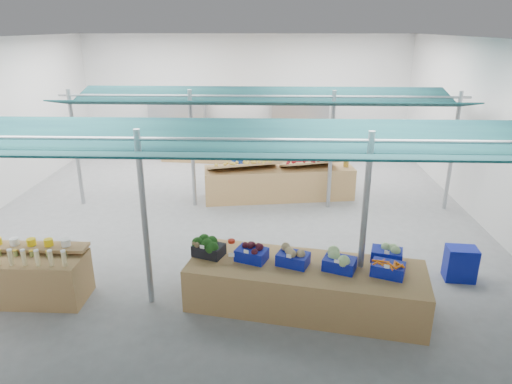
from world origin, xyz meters
TOP-DOWN VIEW (x-y plane):
  - floor at (0.00, 0.00)m, footprint 13.00×13.00m
  - hall at (0.00, 1.44)m, footprint 13.00×13.00m
  - pole_grid at (0.75, -1.75)m, footprint 10.00×4.60m
  - awnings at (0.75, -1.75)m, footprint 9.50×7.08m
  - back_shelving_left at (-2.50, 6.00)m, footprint 2.00×0.50m
  - back_shelving_right at (2.00, 6.00)m, footprint 2.00×0.50m
  - bottle_shelf at (-3.02, -3.97)m, footprint 1.81×1.11m
  - veg_counter at (1.61, -4.02)m, footprint 4.04×1.98m
  - fruit_counter at (1.22, 1.11)m, footprint 4.11×1.54m
  - far_counter at (-0.09, 4.73)m, footprint 5.51×1.63m
  - crate_stack at (4.53, -3.05)m, footprint 0.57×0.42m
  - vendor_left at (0.02, 2.21)m, footprint 0.64×0.47m
  - vendor_right at (1.82, 2.21)m, footprint 0.86×0.72m
  - crate_broccoli at (-0.03, -3.71)m, footprint 0.59×0.51m
  - crate_beets at (0.71, -3.85)m, footprint 0.59×0.51m
  - crate_celeriac at (1.40, -3.98)m, footprint 0.59×0.51m
  - crate_cabbage at (2.14, -4.12)m, footprint 0.59×0.51m
  - crate_carrots at (2.88, -4.26)m, footprint 0.59×0.51m
  - sparrow at (-0.22, -3.82)m, footprint 0.12×0.09m
  - pole_ribbon at (0.38, -3.87)m, footprint 0.12×0.12m
  - apple_heap_yellow at (0.29, 0.87)m, footprint 2.02×1.23m
  - apple_heap_red at (2.04, 1.14)m, footprint 1.64×1.11m
  - pineapple at (3.03, 1.29)m, footprint 0.14×0.14m
  - crate_extra at (2.97, -3.78)m, footprint 0.58×0.47m

SIDE VIEW (x-z plane):
  - floor at x=0.00m, z-range 0.00..0.00m
  - crate_stack at x=4.53m, z-range 0.00..0.64m
  - veg_counter at x=1.61m, z-range 0.00..0.75m
  - fruit_counter at x=1.22m, z-range 0.00..0.86m
  - bottle_shelf at x=-3.02m, z-range -0.10..0.98m
  - far_counter at x=-0.09m, z-range 0.00..0.98m
  - vendor_left at x=0.02m, z-range 0.00..1.60m
  - vendor_right at x=1.82m, z-range 0.00..1.60m
  - crate_carrots at x=2.88m, z-range 0.72..1.01m
  - crate_beets at x=0.71m, z-range 0.74..1.03m
  - crate_celeriac at x=1.40m, z-range 0.74..1.05m
  - crate_extra at x=2.97m, z-range 0.74..1.06m
  - crate_broccoli at x=-0.03m, z-range 0.74..1.09m
  - crate_cabbage at x=2.14m, z-range 0.74..1.09m
  - back_shelving_left at x=-2.50m, z-range 0.00..2.00m
  - back_shelving_right at x=2.00m, z-range 0.00..2.00m
  - sparrow at x=-0.22m, z-range 0.94..1.06m
  - apple_heap_yellow at x=0.29m, z-range 0.89..1.16m
  - apple_heap_red at x=2.04m, z-range 0.89..1.16m
  - pineapple at x=3.03m, z-range 0.85..1.24m
  - pole_ribbon at x=0.38m, z-range 0.94..1.22m
  - pole_grid at x=0.75m, z-range 0.31..3.31m
  - hall at x=0.00m, z-range -3.85..9.15m
  - awnings at x=0.75m, z-range 2.63..2.93m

